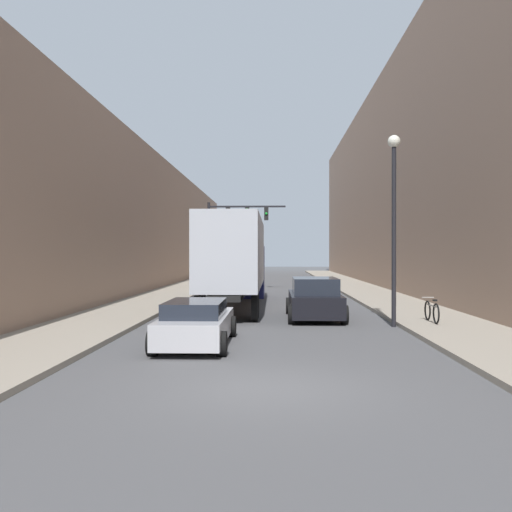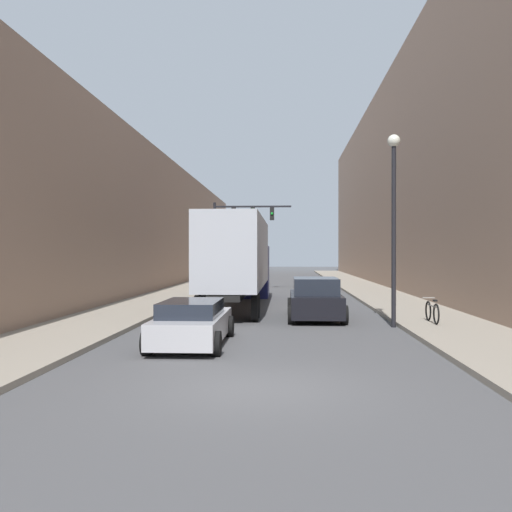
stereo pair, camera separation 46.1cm
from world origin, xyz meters
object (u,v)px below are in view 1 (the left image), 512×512
object	(u,v)px
semi_truck	(237,258)
street_lamp	(394,204)
sedan_car	(196,323)
traffic_signal_gantry	(229,228)
parked_bicycle	(432,311)
suv_car	(315,299)

from	to	relation	value
semi_truck	street_lamp	distance (m)	9.75
sedan_car	traffic_signal_gantry	size ratio (longest dim) A/B	0.76
traffic_signal_gantry	street_lamp	world-z (taller)	street_lamp
semi_truck	parked_bicycle	world-z (taller)	semi_truck
sedan_car	traffic_signal_gantry	bearing A→B (deg)	92.28
sedan_car	street_lamp	world-z (taller)	street_lamp
traffic_signal_gantry	parked_bicycle	distance (m)	21.82
suv_car	traffic_signal_gantry	world-z (taller)	traffic_signal_gantry
sedan_car	suv_car	xyz separation A→B (m)	(3.80, 6.63, 0.15)
semi_truck	suv_car	bearing A→B (deg)	-55.55
semi_truck	traffic_signal_gantry	bearing A→B (deg)	96.11
traffic_signal_gantry	semi_truck	bearing A→B (deg)	-83.89
sedan_car	traffic_signal_gantry	distance (m)	24.34
sedan_car	suv_car	bearing A→B (deg)	60.19
parked_bicycle	traffic_signal_gantry	bearing A→B (deg)	114.05
traffic_signal_gantry	parked_bicycle	xyz separation A→B (m)	(8.75, -19.61, -3.87)
semi_truck	traffic_signal_gantry	distance (m)	12.65
semi_truck	traffic_signal_gantry	world-z (taller)	traffic_signal_gantry
sedan_car	suv_car	size ratio (longest dim) A/B	0.97
semi_truck	street_lamp	bearing A→B (deg)	-50.72
suv_car	traffic_signal_gantry	distance (m)	18.40
semi_truck	sedan_car	size ratio (longest dim) A/B	3.10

